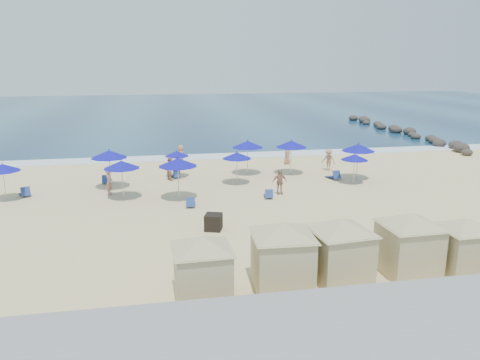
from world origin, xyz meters
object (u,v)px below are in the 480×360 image
beachgoer_4 (181,156)px  umbrella_7 (291,144)px  umbrella_2 (121,165)px  umbrella_5 (248,144)px  cabana_0 (202,260)px  umbrella_4 (178,162)px  beachgoer_3 (329,160)px  cabana_2 (341,242)px  beachgoer_0 (109,182)px  beachgoer_2 (280,182)px  umbrella_1 (109,154)px  umbrella_3 (177,154)px  umbrella_6 (237,155)px  cabana_1 (283,247)px  beachgoer_1 (170,169)px  cabana_4 (464,238)px  umbrella_0 (2,168)px  rock_jetty (401,131)px  trash_bin (213,222)px  umbrella_8 (358,148)px  umbrella_9 (355,157)px  beachgoer_5 (287,154)px  cabana_3 (409,236)px

beachgoer_4 → umbrella_7: bearing=52.7°
umbrella_2 → umbrella_5: (8.88, 4.94, 0.12)m
cabana_0 → umbrella_4: (-0.14, 12.72, 0.85)m
beachgoer_3 → cabana_2: bearing=-65.8°
beachgoer_0 → beachgoer_2: (10.75, -1.84, -0.02)m
umbrella_1 → umbrella_7: 13.18m
umbrella_5 → umbrella_3: bearing=179.1°
umbrella_2 → umbrella_6: size_ratio=1.08×
cabana_1 → umbrella_5: cabana_1 is taller
umbrella_7 → beachgoer_1: size_ratio=1.63×
cabana_4 → beachgoer_4: size_ratio=2.25×
umbrella_1 → beachgoer_0: bearing=-88.5°
umbrella_2 → umbrella_4: size_ratio=0.93×
umbrella_0 → cabana_0: bearing=-53.7°
umbrella_0 → umbrella_4: umbrella_4 is taller
umbrella_2 → umbrella_1: bearing=109.6°
rock_jetty → umbrella_1: umbrella_1 is taller
cabana_4 → umbrella_7: (-1.99, 17.54, 0.88)m
trash_bin → umbrella_6: (2.78, 8.74, 1.62)m
umbrella_6 → beachgoer_0: (-8.51, -1.17, -1.20)m
beachgoer_2 → umbrella_8: bearing=17.2°
beachgoer_1 → umbrella_3: bearing=-69.2°
umbrella_3 → umbrella_6: bearing=-34.5°
cabana_4 → cabana_2: bearing=178.3°
cabana_4 → umbrella_8: (2.23, 15.08, 0.90)m
umbrella_9 → beachgoer_5: umbrella_9 is taller
umbrella_4 → umbrella_6: size_ratio=1.16×
rock_jetty → umbrella_4: 35.04m
umbrella_5 → umbrella_9: bearing=-30.8°
umbrella_1 → cabana_3: bearing=-50.4°
cabana_0 → umbrella_0: size_ratio=1.77×
cabana_1 → umbrella_5: (2.31, 18.05, 0.67)m
umbrella_0 → beachgoer_3: (22.44, 3.92, -1.20)m
rock_jetty → umbrella_2: size_ratio=10.53×
umbrella_5 → beachgoer_2: (0.96, -5.66, -1.49)m
rock_jetty → umbrella_4: size_ratio=9.76×
trash_bin → umbrella_6: size_ratio=0.35×
cabana_1 → umbrella_0: size_ratio=1.92×
cabana_2 → umbrella_6: (-1.31, 15.27, 0.42)m
trash_bin → cabana_4: cabana_4 is taller
trash_bin → rock_jetty: bearing=65.4°
umbrella_0 → umbrella_5: (15.99, 3.88, 0.25)m
umbrella_0 → cabana_4: bearing=-33.8°
umbrella_3 → beachgoer_0: size_ratio=1.22×
umbrella_7 → umbrella_3: bearing=175.9°
umbrella_6 → beachgoer_1: size_ratio=1.43×
umbrella_1 → beachgoer_4: (5.06, 5.79, -1.47)m
beachgoer_5 → cabana_1: bearing=178.8°
cabana_3 → beachgoer_3: bearing=79.0°
umbrella_1 → beachgoer_1: size_ratio=1.65×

